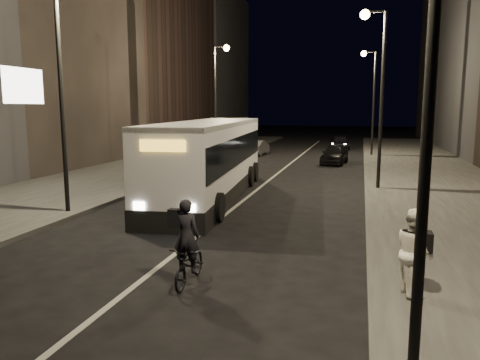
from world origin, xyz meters
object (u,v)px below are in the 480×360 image
Objects in this scene: streetlight_right_mid at (377,75)px; car_near at (335,154)px; cyclist_on_bicycle at (189,256)px; streetlight_left_far at (218,87)px; car_mid at (257,148)px; pedestrian_woman at (414,252)px; car_far at (340,143)px; streetlight_left_near at (66,66)px; city_bus at (210,156)px; streetlight_right_far at (371,89)px.

car_near is at bearing 102.63° from streetlight_right_mid.
car_near is (1.86, 23.70, 0.00)m from cyclist_on_bicycle.
car_mid is (1.75, 5.12, -4.75)m from streetlight_left_far.
streetlight_right_mid reaches higher than car_mid.
pedestrian_woman reaches higher than car_mid.
car_near is 11.87m from car_far.
streetlight_right_mid is 14.71m from cyclist_on_bicycle.
streetlight_left_near reaches higher than cyclist_on_bicycle.
car_far is (6.40, 7.16, 0.00)m from car_mid.
car_near is at bearing 2.83° from streetlight_left_far.
car_near is 8.09m from car_mid.
car_far is at bearing 75.43° from city_bus.
streetlight_left_far is at bearing 100.72° from city_bus.
streetlight_right_mid reaches higher than car_near.
streetlight_right_far is 2.20× the size of car_mid.
streetlight_right_far is 29.96m from cyclist_on_bicycle.
streetlight_right_mid is at bearing 122.75° from car_mid.
cyclist_on_bicycle is 23.77m from car_near.
streetlight_right_mid is at bearing 36.88° from streetlight_left_near.
streetlight_left_near reaches higher than car_near.
streetlight_left_far reaches higher than car_near.
streetlight_left_far is at bearing 136.84° from streetlight_right_mid.
streetlight_left_near is at bearing -143.12° from streetlight_right_mid.
streetlight_left_near is at bearing -134.02° from city_bus.
pedestrian_woman is at bearing -24.11° from streetlight_left_near.
streetlight_right_mid is 4.58× the size of pedestrian_woman.
streetlight_left_near is 23.67m from car_mid.
streetlight_left_near is at bearing -108.22° from car_near.
pedestrian_woman is at bearing 2.10° from cyclist_on_bicycle.
car_near reaches higher than car_far.
streetlight_right_far is at bearing -74.06° from car_far.
city_bus reaches higher than cyclist_on_bicycle.
streetlight_right_far reaches higher than car_far.
city_bus is (-6.93, -3.42, -3.55)m from streetlight_right_mid.
cyclist_on_bicycle is at bearing 78.11° from pedestrian_woman.
cyclist_on_bicycle is 0.51× the size of car_near.
car_mid is (-1.98, 18.54, -1.20)m from city_bus.
car_near is (8.33, 18.41, -4.70)m from streetlight_left_near.
streetlight_left_far is 2.20× the size of car_mid.
cyclist_on_bicycle is at bearing -39.28° from streetlight_left_near.
city_bus is at bearing -153.72° from streetlight_right_mid.
streetlight_right_mid and streetlight_left_near have the same top height.
streetlight_left_far reaches higher than pedestrian_woman.
streetlight_right_mid is at bearing 21.46° from city_bus.
city_bus is 26.11m from car_far.
pedestrian_woman is at bearing -90.92° from car_far.
cyclist_on_bicycle is (2.73, -9.87, -1.15)m from city_bus.
car_near is at bearing 84.29° from cyclist_on_bicycle.
car_far is at bearing -10.25° from pedestrian_woman.
streetlight_right_far is at bearing 29.36° from streetlight_left_far.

